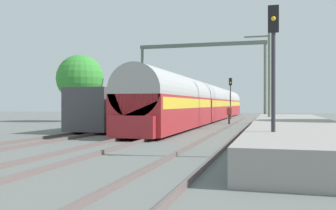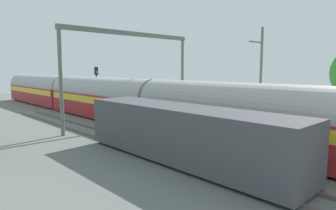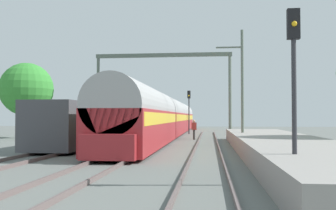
{
  "view_description": "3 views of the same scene",
  "coord_description": "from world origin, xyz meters",
  "px_view_note": "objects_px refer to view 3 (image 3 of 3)",
  "views": [
    {
      "loc": [
        6.65,
        -20.15,
        1.84
      ],
      "look_at": [
        0.0,
        4.15,
        1.78
      ],
      "focal_mm": 40.33,
      "sensor_mm": 36.0,
      "label": 1
    },
    {
      "loc": [
        -14.84,
        -3.91,
        4.75
      ],
      "look_at": [
        0.49,
        12.55,
        2.03
      ],
      "focal_mm": 31.67,
      "sensor_mm": 36.0,
      "label": 2
    },
    {
      "loc": [
        4.25,
        -18.45,
        1.99
      ],
      "look_at": [
        0.0,
        20.98,
        3.2
      ],
      "focal_mm": 40.97,
      "sensor_mm": 36.0,
      "label": 3
    }
  ],
  "objects_px": {
    "person_crossing": "(194,128)",
    "railway_signal_far": "(189,106)",
    "freight_car": "(84,124)",
    "passenger_train": "(169,117)",
    "railway_signal_near": "(294,72)",
    "catenary_gantry": "(163,77)"
  },
  "relations": [
    {
      "from": "freight_car",
      "to": "railway_signal_near",
      "type": "distance_m",
      "value": 17.38
    },
    {
      "from": "freight_car",
      "to": "catenary_gantry",
      "type": "distance_m",
      "value": 11.61
    },
    {
      "from": "person_crossing",
      "to": "railway_signal_far",
      "type": "relative_size",
      "value": 0.35
    },
    {
      "from": "railway_signal_far",
      "to": "catenary_gantry",
      "type": "height_order",
      "value": "catenary_gantry"
    },
    {
      "from": "passenger_train",
      "to": "person_crossing",
      "type": "height_order",
      "value": "passenger_train"
    },
    {
      "from": "passenger_train",
      "to": "catenary_gantry",
      "type": "xyz_separation_m",
      "value": [
        0.0,
        -5.31,
        3.67
      ]
    },
    {
      "from": "passenger_train",
      "to": "freight_car",
      "type": "xyz_separation_m",
      "value": [
        -4.13,
        -15.33,
        -0.5
      ]
    },
    {
      "from": "freight_car",
      "to": "railway_signal_near",
      "type": "relative_size",
      "value": 2.52
    },
    {
      "from": "freight_car",
      "to": "passenger_train",
      "type": "bearing_deg",
      "value": 74.93
    },
    {
      "from": "person_crossing",
      "to": "railway_signal_far",
      "type": "distance_m",
      "value": 11.31
    },
    {
      "from": "catenary_gantry",
      "to": "railway_signal_far",
      "type": "bearing_deg",
      "value": 78.34
    },
    {
      "from": "railway_signal_near",
      "to": "catenary_gantry",
      "type": "height_order",
      "value": "catenary_gantry"
    },
    {
      "from": "person_crossing",
      "to": "railway_signal_near",
      "type": "xyz_separation_m",
      "value": [
        3.79,
        -21.71,
        2.27
      ]
    },
    {
      "from": "passenger_train",
      "to": "railway_signal_near",
      "type": "height_order",
      "value": "railway_signal_near"
    },
    {
      "from": "railway_signal_far",
      "to": "passenger_train",
      "type": "bearing_deg",
      "value": -115.7
    },
    {
      "from": "freight_car",
      "to": "person_crossing",
      "type": "distance_m",
      "value": 10.88
    },
    {
      "from": "person_crossing",
      "to": "catenary_gantry",
      "type": "relative_size",
      "value": 0.14
    },
    {
      "from": "railway_signal_near",
      "to": "catenary_gantry",
      "type": "xyz_separation_m",
      "value": [
        -6.72,
        23.47,
        2.34
      ]
    },
    {
      "from": "passenger_train",
      "to": "railway_signal_far",
      "type": "xyz_separation_m",
      "value": [
        1.92,
        3.98,
        1.23
      ]
    },
    {
      "from": "railway_signal_far",
      "to": "person_crossing",
      "type": "bearing_deg",
      "value": -84.73
    },
    {
      "from": "freight_car",
      "to": "railway_signal_far",
      "type": "distance_m",
      "value": 20.31
    },
    {
      "from": "freight_car",
      "to": "railway_signal_near",
      "type": "height_order",
      "value": "railway_signal_near"
    }
  ]
}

